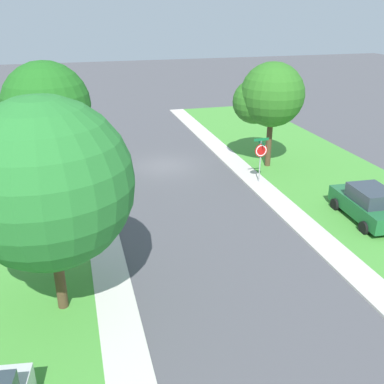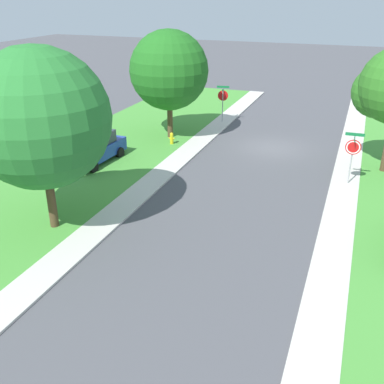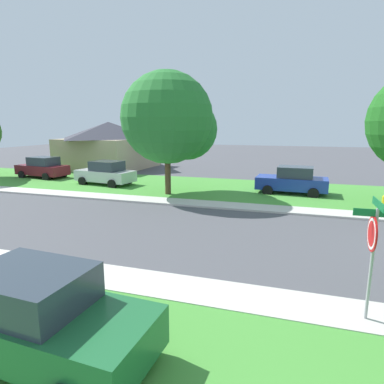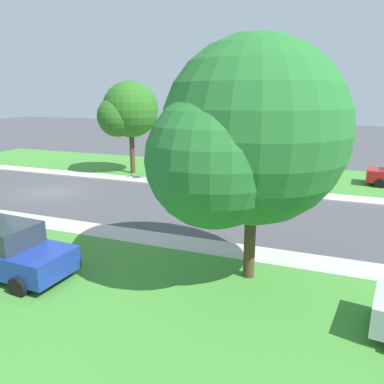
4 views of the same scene
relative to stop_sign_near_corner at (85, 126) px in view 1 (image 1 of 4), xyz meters
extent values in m
plane|color=#4C4C51|center=(-4.67, 4.44, -1.89)|extent=(120.00, 120.00, 0.00)
cube|color=beige|center=(0.03, 16.44, -1.84)|extent=(1.40, 56.00, 0.10)
cube|color=beige|center=(-9.37, 16.44, -1.84)|extent=(1.40, 56.00, 0.10)
cylinder|color=#9E9EA3|center=(0.00, 0.03, -0.59)|extent=(0.07, 0.07, 2.60)
cylinder|color=red|center=(0.00, -0.02, 0.16)|extent=(0.75, 0.16, 0.76)
cylinder|color=white|center=(0.01, -0.04, 0.16)|extent=(0.66, 0.12, 0.67)
cylinder|color=red|center=(0.01, -0.04, 0.16)|extent=(0.54, 0.10, 0.55)
cube|color=#146B38|center=(0.00, 0.03, 0.80)|extent=(0.91, 0.18, 0.16)
cube|color=#146B38|center=(0.00, 0.03, 0.61)|extent=(0.18, 0.91, 0.16)
cylinder|color=#9E9EA3|center=(-9.51, 8.90, -0.59)|extent=(0.07, 0.07, 2.60)
cylinder|color=red|center=(-9.51, 8.95, 0.16)|extent=(0.76, 0.05, 0.76)
cylinder|color=white|center=(-9.51, 8.97, 0.16)|extent=(0.67, 0.02, 0.67)
cylinder|color=red|center=(-9.51, 8.97, 0.16)|extent=(0.55, 0.02, 0.55)
cube|color=#146B38|center=(-9.51, 8.90, 0.80)|extent=(0.92, 0.04, 0.16)
cube|color=#146B38|center=(-9.51, 8.90, 0.61)|extent=(0.04, 0.92, 0.16)
cube|color=#1E389E|center=(4.42, 10.73, -1.19)|extent=(2.03, 4.39, 0.76)
cube|color=#2D3842|center=(4.41, 10.53, -0.47)|extent=(1.71, 2.18, 0.68)
cylinder|color=black|center=(3.60, 12.11, -1.57)|extent=(0.27, 0.65, 0.64)
cylinder|color=black|center=(3.45, 9.44, -1.57)|extent=(0.27, 0.65, 0.64)
cube|color=#1E6033|center=(-12.62, 14.83, -1.19)|extent=(2.04, 4.40, 0.76)
cube|color=#2D3842|center=(-12.60, 15.03, -0.47)|extent=(1.72, 2.19, 0.68)
cylinder|color=black|center=(-11.79, 13.44, -1.57)|extent=(0.28, 0.65, 0.64)
cylinder|color=black|center=(-13.59, 13.55, -1.57)|extent=(0.28, 0.65, 0.64)
cylinder|color=black|center=(-11.64, 16.11, -1.57)|extent=(0.28, 0.65, 0.64)
cylinder|color=#4C3823|center=(2.19, 4.76, -0.53)|extent=(0.36, 0.36, 2.71)
sphere|color=#1E631C|center=(2.19, 4.76, 2.59)|extent=(5.05, 5.05, 5.05)
sphere|color=#1E631C|center=(3.33, 4.00, 1.96)|extent=(3.53, 3.53, 3.53)
cylinder|color=#4C3823|center=(1.82, 18.02, -0.49)|extent=(0.36, 0.36, 2.79)
sphere|color=#26742D|center=(1.82, 18.02, 2.83)|extent=(5.49, 5.49, 5.49)
sphere|color=#26742D|center=(3.05, 17.20, 2.14)|extent=(3.84, 3.84, 3.84)
cylinder|color=#4C3823|center=(-11.22, 6.33, -0.23)|extent=(0.36, 0.36, 3.32)
sphere|color=#2B6C1F|center=(-11.22, 6.33, 2.82)|extent=(3.98, 3.98, 3.98)
sphere|color=#2B6C1F|center=(-10.32, 5.73, 2.32)|extent=(2.78, 2.78, 2.78)
cylinder|color=gold|center=(1.49, 6.15, -1.54)|extent=(0.22, 0.22, 0.70)
sphere|color=gold|center=(1.49, 6.15, -1.17)|extent=(0.22, 0.22, 0.22)
cylinder|color=gold|center=(1.35, 6.15, -1.44)|extent=(0.10, 0.08, 0.08)
cylinder|color=gold|center=(1.63, 6.15, -1.44)|extent=(0.10, 0.08, 0.08)
camera|label=1|loc=(0.85, 31.47, 7.94)|focal=41.39mm
camera|label=2|loc=(-9.53, 31.66, 7.36)|focal=42.19mm
camera|label=3|loc=(-16.95, 10.59, 2.40)|focal=30.91mm
camera|label=4|loc=(12.80, 20.30, 3.90)|focal=35.16mm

